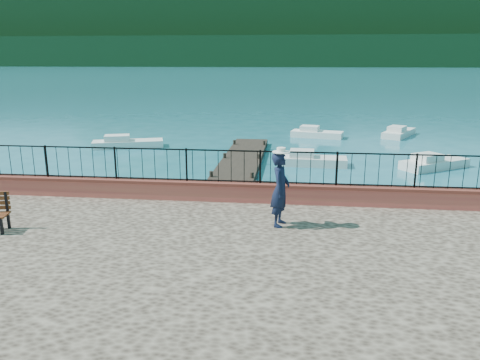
% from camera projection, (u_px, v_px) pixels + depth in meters
% --- Properties ---
extents(ground, '(2000.00, 2000.00, 0.00)m').
position_uv_depth(ground, '(260.00, 300.00, 10.65)').
color(ground, '#19596B').
rests_on(ground, ground).
extents(parapet, '(28.00, 0.46, 0.58)m').
position_uv_depth(parapet, '(270.00, 193.00, 13.82)').
color(parapet, '#B95842').
rests_on(parapet, promenade).
extents(railing, '(27.00, 0.05, 0.95)m').
position_uv_depth(railing, '(270.00, 168.00, 13.63)').
color(railing, black).
rests_on(railing, parapet).
extents(dock, '(2.00, 16.00, 0.30)m').
position_uv_depth(dock, '(237.00, 170.00, 22.36)').
color(dock, '#2D231C').
rests_on(dock, ground).
extents(far_forest, '(900.00, 60.00, 18.00)m').
position_uv_depth(far_forest, '(295.00, 52.00, 296.63)').
color(far_forest, black).
rests_on(far_forest, ground).
extents(foothills, '(900.00, 120.00, 44.00)m').
position_uv_depth(foothills, '(296.00, 35.00, 350.98)').
color(foothills, black).
rests_on(foothills, ground).
extents(person, '(0.58, 0.77, 1.90)m').
position_uv_depth(person, '(280.00, 189.00, 11.75)').
color(person, black).
rests_on(person, promenade).
extents(hat, '(0.44, 0.44, 0.12)m').
position_uv_depth(hat, '(281.00, 150.00, 11.49)').
color(hat, white).
rests_on(hat, person).
extents(boat_0, '(3.74, 2.71, 0.80)m').
position_uv_depth(boat_0, '(153.00, 191.00, 17.97)').
color(boat_0, silver).
rests_on(boat_0, ground).
extents(boat_1, '(3.56, 1.47, 0.80)m').
position_uv_depth(boat_1, '(312.00, 157.00, 23.96)').
color(boat_1, silver).
rests_on(boat_1, ground).
extents(boat_2, '(3.71, 3.05, 0.80)m').
position_uv_depth(boat_2, '(435.00, 160.00, 23.31)').
color(boat_2, silver).
rests_on(boat_2, ground).
extents(boat_3, '(4.43, 2.53, 0.80)m').
position_uv_depth(boat_3, '(128.00, 141.00, 28.77)').
color(boat_3, silver).
rests_on(boat_3, ground).
extents(boat_4, '(3.69, 2.04, 0.80)m').
position_uv_depth(boat_4, '(317.00, 132.00, 32.39)').
color(boat_4, silver).
rests_on(boat_4, ground).
extents(boat_5, '(2.93, 3.93, 0.80)m').
position_uv_depth(boat_5, '(399.00, 131.00, 32.82)').
color(boat_5, silver).
rests_on(boat_5, ground).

